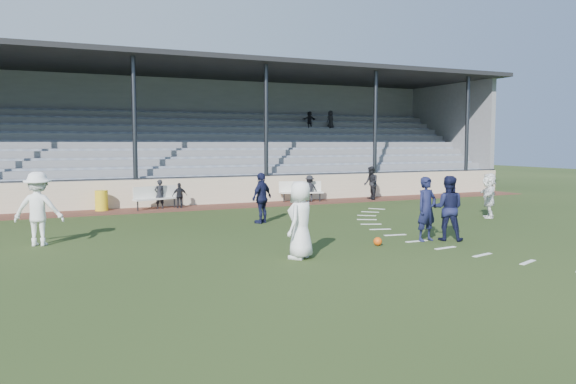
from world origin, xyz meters
The scene contains 19 objects.
ground centered at (0.00, 0.00, 0.00)m, with size 90.00×90.00×0.00m, color #273716.
cinder_track centered at (0.00, 10.50, 0.01)m, with size 34.00×2.00×0.02m, color #512A20.
retaining_wall centered at (0.00, 11.55, 0.60)m, with size 34.00×0.18×1.20m, color beige.
bench_left centered at (-2.36, 10.66, 0.58)m, with size 2.03×1.06×0.95m.
bench_right centered at (4.41, 10.82, 0.58)m, with size 2.03×0.98×0.95m.
trash_bin centered at (-4.49, 10.97, 0.43)m, with size 0.51×0.51×0.82m, color yellow.
football centered at (1.48, -0.11, 0.12)m, with size 0.23×0.23×0.23m, color #DE4F0D.
player_white_lead centered at (-1.13, -0.75, 0.93)m, with size 0.91×0.59×1.86m, color white.
player_navy_lead centered at (3.15, -0.04, 0.91)m, with size 0.66×0.43×1.82m, color #141839.
player_navy_mid centered at (3.75, -0.21, 0.92)m, with size 0.90×0.70×1.84m, color #141839.
player_white_wing centered at (-6.85, 3.68, 1.00)m, with size 1.29×0.74×2.00m, color white.
player_navy_wing centered at (0.20, 5.15, 0.87)m, with size 1.02×0.43×1.75m, color #141839.
player_white_back centered at (8.35, 2.98, 0.83)m, with size 1.54×0.49×1.66m, color white.
official centered at (7.87, 10.22, 0.83)m, with size 0.78×0.61×1.61m, color black.
sub_left_near centered at (-2.20, 10.68, 0.63)m, with size 0.44×0.29×1.22m, color black.
sub_left_far centered at (-1.38, 10.55, 0.55)m, with size 0.62×0.26×1.06m, color black.
sub_right centered at (4.75, 10.59, 0.64)m, with size 0.80×0.46×1.23m, color black.
grandstand centered at (0.00, 16.26, 2.20)m, with size 34.60×9.00×6.61m.
penalty_arc centered at (4.12, 0.00, 0.01)m, with size 3.89×14.63×0.01m.
Camera 1 is at (-6.87, -12.75, 2.78)m, focal length 35.00 mm.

